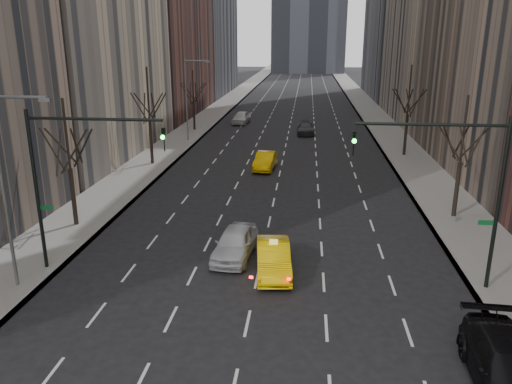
# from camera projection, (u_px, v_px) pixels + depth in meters

# --- Properties ---
(sidewalk_left) EXTENTS (4.50, 320.00, 0.15)m
(sidewalk_left) POSITION_uv_depth(u_px,v_px,m) (217.00, 110.00, 80.75)
(sidewalk_left) COLOR slate
(sidewalk_left) RESTS_ON ground
(sidewalk_right) EXTENTS (4.50, 320.00, 0.15)m
(sidewalk_right) POSITION_uv_depth(u_px,v_px,m) (371.00, 113.00, 78.38)
(sidewalk_right) COLOR slate
(sidewalk_right) RESTS_ON ground
(tree_lw_b) EXTENTS (3.36, 3.50, 7.82)m
(tree_lw_b) POSITION_uv_depth(u_px,v_px,m) (70.00, 169.00, 30.23)
(tree_lw_b) COLOR black
(tree_lw_b) RESTS_ON ground
(tree_lw_c) EXTENTS (3.36, 3.50, 8.74)m
(tree_lw_c) POSITION_uv_depth(u_px,v_px,m) (150.00, 122.00, 45.34)
(tree_lw_c) COLOR black
(tree_lw_c) RESTS_ON ground
(tree_lw_d) EXTENTS (3.36, 3.50, 7.36)m
(tree_lw_d) POSITION_uv_depth(u_px,v_px,m) (194.00, 102.00, 62.59)
(tree_lw_d) COLOR black
(tree_lw_d) RESTS_ON ground
(tree_rw_b) EXTENTS (3.36, 3.50, 7.82)m
(tree_rw_b) POSITION_uv_depth(u_px,v_px,m) (460.00, 163.00, 31.72)
(tree_rw_b) COLOR black
(tree_rw_b) RESTS_ON ground
(tree_rw_c) EXTENTS (3.36, 3.50, 8.74)m
(tree_rw_c) POSITION_uv_depth(u_px,v_px,m) (407.00, 116.00, 48.73)
(tree_rw_c) COLOR black
(tree_rw_c) RESTS_ON ground
(traffic_mast_left) EXTENTS (6.69, 0.39, 8.00)m
(traffic_mast_left) POSITION_uv_depth(u_px,v_px,m) (67.00, 166.00, 23.72)
(traffic_mast_left) COLOR black
(traffic_mast_left) RESTS_ON ground
(traffic_mast_right) EXTENTS (6.69, 0.39, 8.00)m
(traffic_mast_right) POSITION_uv_depth(u_px,v_px,m) (462.00, 176.00, 21.97)
(traffic_mast_right) COLOR black
(traffic_mast_right) RESTS_ON ground
(streetlight_near) EXTENTS (2.83, 0.22, 9.00)m
(streetlight_near) POSITION_uv_depth(u_px,v_px,m) (8.00, 173.00, 21.96)
(streetlight_near) COLOR slate
(streetlight_near) RESTS_ON ground
(streetlight_far) EXTENTS (2.83, 0.22, 9.00)m
(streetlight_far) POSITION_uv_depth(u_px,v_px,m) (189.00, 92.00, 55.22)
(streetlight_far) COLOR slate
(streetlight_far) RESTS_ON ground
(taxi_sedan) EXTENTS (2.13, 4.83, 1.54)m
(taxi_sedan) POSITION_uv_depth(u_px,v_px,m) (273.00, 258.00, 24.96)
(taxi_sedan) COLOR yellow
(taxi_sedan) RESTS_ON ground
(silver_sedan_ahead) EXTENTS (2.35, 4.90, 1.62)m
(silver_sedan_ahead) POSITION_uv_depth(u_px,v_px,m) (235.00, 243.00, 26.72)
(silver_sedan_ahead) COLOR #B1B3B9
(silver_sedan_ahead) RESTS_ON ground
(parked_suv_black) EXTENTS (2.72, 6.04, 1.72)m
(parked_suv_black) POSITION_uv_depth(u_px,v_px,m) (510.00, 370.00, 16.43)
(parked_suv_black) COLOR black
(parked_suv_black) RESTS_ON ground
(far_taxi) EXTENTS (1.99, 4.74, 1.52)m
(far_taxi) POSITION_uv_depth(u_px,v_px,m) (265.00, 161.00, 44.77)
(far_taxi) COLOR #F4B805
(far_taxi) RESTS_ON ground
(far_suv_grey) EXTENTS (2.18, 5.09, 1.46)m
(far_suv_grey) POSITION_uv_depth(u_px,v_px,m) (306.00, 128.00, 61.18)
(far_suv_grey) COLOR #2B2C30
(far_suv_grey) RESTS_ON ground
(far_car_white) EXTENTS (2.41, 5.06, 1.67)m
(far_car_white) POSITION_uv_depth(u_px,v_px,m) (241.00, 118.00, 68.53)
(far_car_white) COLOR silver
(far_car_white) RESTS_ON ground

